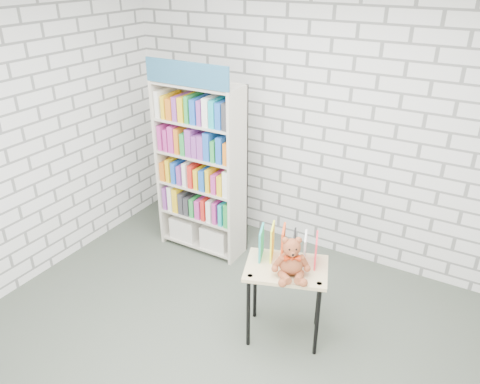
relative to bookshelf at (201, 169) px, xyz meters
The scene contains 6 objects.
ground 1.98m from the bookshelf, 51.38° to the right, with size 4.50×4.50×0.00m, color #424A3F.
room_shell 1.93m from the bookshelf, 51.38° to the right, with size 4.52×4.02×2.81m.
bookshelf is the anchor object (origin of this frame).
display_table 1.64m from the bookshelf, 30.71° to the right, with size 0.77×0.65×0.71m.
table_books 1.53m from the bookshelf, 28.15° to the right, with size 0.50×0.34×0.27m.
teddy_bear 1.71m from the bookshelf, 31.80° to the right, with size 0.32×0.30×0.33m.
Camera 1 is at (1.52, -2.31, 2.93)m, focal length 35.00 mm.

